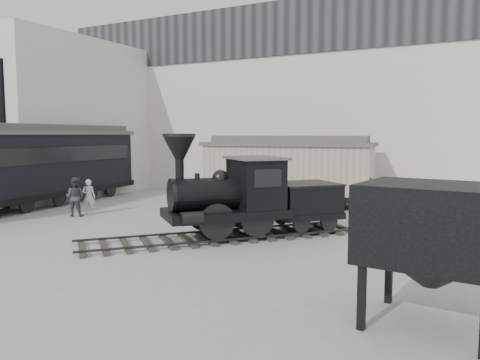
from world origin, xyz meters
The scene contains 9 objects.
ground centered at (0.00, 0.00, 0.00)m, with size 90.00×90.00×0.00m, color #9E9E9B.
north_wall centered at (0.00, 14.98, 5.55)m, with size 34.00×2.51×11.00m.
west_pavilion centered at (-14.50, 9.96, 4.49)m, with size 7.00×12.11×9.00m.
locomotive centered at (1.23, 3.58, 1.31)m, with size 8.35×8.86×3.54m.
boxcar centered at (-0.25, 11.22, 1.86)m, with size 8.86×3.46×3.54m.
passenger_coach centered at (-11.26, 4.89, 2.10)m, with size 4.28×14.40×3.80m.
visitor_a centered at (-7.20, 4.53, 0.80)m, with size 0.58×0.38×1.60m, color silver.
visitor_b centered at (-7.37, 3.87, 0.86)m, with size 0.84×0.65×1.72m, color #414247.
coal_hopper centered at (7.74, -1.80, 1.76)m, with size 2.70×2.31×2.70m.
Camera 1 is at (8.46, -10.98, 3.61)m, focal length 35.00 mm.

